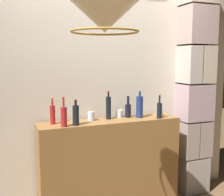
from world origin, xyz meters
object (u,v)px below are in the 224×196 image
liquor_bottle_bourbon (76,115)px  liquor_bottle_amaro (64,116)px  glass_tumbler_highball (119,114)px  glass_tumbler_shot (159,112)px  liquor_bottle_whiskey (108,108)px  liquor_bottle_rye (140,107)px  liquor_bottle_gin (159,110)px  liquor_bottle_vermouth (128,110)px  pendant_lamp (105,18)px  glass_tumbler_rocks (91,116)px  liquor_bottle_vodka (53,114)px

liquor_bottle_bourbon → liquor_bottle_amaro: liquor_bottle_amaro is taller
glass_tumbler_highball → glass_tumbler_shot: glass_tumbler_highball is taller
liquor_bottle_whiskey → liquor_bottle_rye: 0.36m
liquor_bottle_gin → liquor_bottle_amaro: bearing=-179.7°
liquor_bottle_vermouth → pendant_lamp: (-0.62, -0.96, 0.86)m
liquor_bottle_vermouth → liquor_bottle_whiskey: bearing=-178.1°
liquor_bottle_whiskey → liquor_bottle_gin: bearing=-16.9°
liquor_bottle_whiskey → glass_tumbler_rocks: bearing=-178.9°
liquor_bottle_vodka → pendant_lamp: (0.23, -0.93, 0.84)m
liquor_bottle_rye → glass_tumbler_rocks: size_ratio=3.19×
liquor_bottle_vodka → glass_tumbler_highball: 0.77m
liquor_bottle_bourbon → liquor_bottle_vermouth: liquor_bottle_bourbon is taller
liquor_bottle_whiskey → glass_tumbler_highball: bearing=18.9°
liquor_bottle_rye → pendant_lamp: bearing=-129.5°
liquor_bottle_gin → glass_tumbler_shot: bearing=58.6°
liquor_bottle_whiskey → glass_tumbler_shot: 0.63m
liquor_bottle_vermouth → glass_tumbler_highball: liquor_bottle_vermouth is taller
glass_tumbler_highball → liquor_bottle_bourbon: bearing=-160.0°
pendant_lamp → liquor_bottle_bourbon: bearing=91.7°
liquor_bottle_gin → glass_tumbler_rocks: size_ratio=2.76×
liquor_bottle_whiskey → pendant_lamp: 1.31m
glass_tumbler_highball → pendant_lamp: bearing=-118.1°
liquor_bottle_vermouth → liquor_bottle_amaro: size_ratio=0.82×
liquor_bottle_whiskey → glass_tumbler_rocks: (-0.20, -0.00, -0.08)m
liquor_bottle_amaro → glass_tumbler_rocks: 0.37m
liquor_bottle_vodka → pendant_lamp: 1.28m
liquor_bottle_amaro → pendant_lamp: (0.15, -0.78, 0.84)m
liquor_bottle_vodka → liquor_bottle_amaro: size_ratio=0.93×
liquor_bottle_vodka → liquor_bottle_amaro: (0.08, -0.16, 0.00)m
liquor_bottle_whiskey → liquor_bottle_gin: (0.55, -0.17, -0.03)m
glass_tumbler_highball → liquor_bottle_gin: bearing=-28.9°
liquor_bottle_vodka → liquor_bottle_amaro: 0.18m
liquor_bottle_vermouth → glass_tumbler_highball: size_ratio=2.90×
liquor_bottle_rye → glass_tumbler_highball: liquor_bottle_rye is taller
glass_tumbler_shot → pendant_lamp: size_ratio=0.14×
liquor_bottle_whiskey → liquor_bottle_amaro: size_ratio=1.06×
liquor_bottle_whiskey → glass_tumbler_shot: (0.62, -0.04, -0.09)m
liquor_bottle_whiskey → liquor_bottle_gin: liquor_bottle_whiskey is taller
liquor_bottle_rye → glass_tumbler_highball: size_ratio=3.73×
liquor_bottle_vermouth → glass_tumbler_rocks: liquor_bottle_vermouth is taller
glass_tumbler_highball → liquor_bottle_vodka: bearing=-175.1°
liquor_bottle_bourbon → liquor_bottle_rye: (0.76, 0.10, 0.02)m
liquor_bottle_bourbon → liquor_bottle_vermouth: (0.65, 0.16, -0.02)m
liquor_bottle_bourbon → liquor_bottle_vodka: bearing=146.6°
liquor_bottle_rye → pendant_lamp: (-0.74, -0.90, 0.82)m
liquor_bottle_bourbon → liquor_bottle_rye: liquor_bottle_rye is taller
liquor_bottle_whiskey → glass_tumbler_rocks: 0.22m
liquor_bottle_rye → glass_tumbler_highball: 0.25m
glass_tumbler_highball → pendant_lamp: size_ratio=0.16×
liquor_bottle_gin → liquor_bottle_amaro: size_ratio=0.92×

